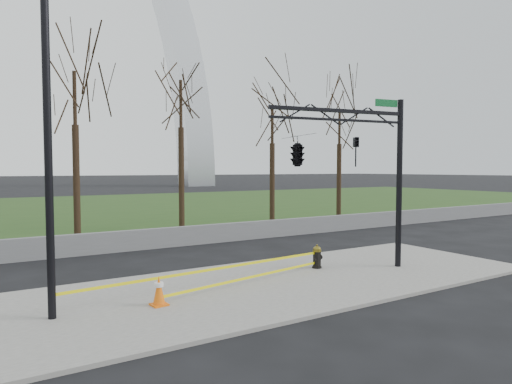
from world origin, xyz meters
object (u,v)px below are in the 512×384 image
fire_hydrant (317,257)px  traffic_cone (159,291)px  street_light (58,120)px  traffic_signal_mast (319,151)px

fire_hydrant → traffic_cone: (-6.13, -1.21, 0.00)m
street_light → traffic_signal_mast: street_light is taller
traffic_cone → fire_hydrant: bearing=11.2°
traffic_cone → traffic_signal_mast: bearing=5.3°
traffic_cone → street_light: size_ratio=0.09×
street_light → fire_hydrant: bearing=0.9°
fire_hydrant → traffic_signal_mast: traffic_signal_mast is taller
street_light → traffic_signal_mast: size_ratio=1.37×
fire_hydrant → street_light: 9.39m
fire_hydrant → traffic_signal_mast: 3.77m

